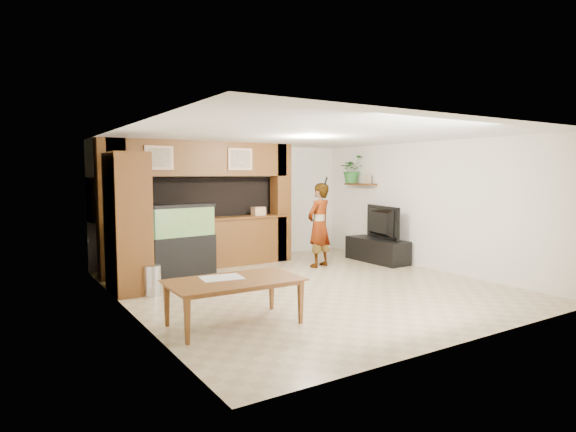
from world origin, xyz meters
TOP-DOWN VIEW (x-y plane):
  - floor at (0.00, 0.00)m, footprint 6.50×6.50m
  - ceiling at (0.00, 0.00)m, footprint 6.50×6.50m
  - wall_back at (0.00, 3.25)m, footprint 6.00×0.00m
  - wall_left at (-3.00, 0.00)m, footprint 0.00×6.50m
  - wall_right at (3.00, 0.00)m, footprint 0.00×6.50m
  - partition at (-0.95, 2.64)m, footprint 4.20×0.99m
  - wall_clock at (-2.97, 1.00)m, footprint 0.05×0.25m
  - wall_shelf at (2.85, 1.95)m, footprint 0.25×0.90m
  - pantry_cabinet at (-2.70, 1.28)m, footprint 0.57×0.94m
  - trash_can at (-2.46, 0.80)m, footprint 0.27×0.27m
  - aquarium at (-1.56, 1.95)m, footprint 1.25×0.47m
  - tv_stand at (2.65, 1.13)m, footprint 0.56×1.54m
  - television at (2.65, 1.13)m, footprint 0.43×1.28m
  - photo_frame at (2.85, 1.68)m, footprint 0.04×0.16m
  - potted_plant at (2.82, 2.23)m, footprint 0.66×0.60m
  - person at (1.22, 1.35)m, footprint 0.74×0.60m
  - microphone at (1.27, 1.19)m, footprint 0.04×0.10m
  - dining_table at (-2.00, -1.27)m, footprint 1.72×0.99m
  - newspaper_a at (-2.10, -1.07)m, footprint 0.57×0.45m
  - counter_box at (0.38, 2.45)m, footprint 0.29×0.21m

SIDE VIEW (x-z plane):
  - floor at x=0.00m, z-range 0.00..0.00m
  - trash_can at x=-2.46m, z-range 0.00..0.49m
  - tv_stand at x=2.65m, z-range 0.00..0.51m
  - dining_table at x=-2.00m, z-range 0.00..0.60m
  - newspaper_a at x=-2.10m, z-range 0.60..0.61m
  - aquarium at x=-1.56m, z-range -0.02..1.37m
  - television at x=2.65m, z-range 0.51..1.24m
  - person at x=1.22m, z-range 0.00..1.76m
  - counter_box at x=0.38m, z-range 1.04..1.22m
  - pantry_cabinet at x=-2.70m, z-range 0.00..2.30m
  - wall_back at x=0.00m, z-range -1.70..4.30m
  - wall_left at x=-3.00m, z-range -1.95..4.55m
  - wall_right at x=3.00m, z-range -1.95..4.55m
  - partition at x=-0.95m, z-range 0.01..2.61m
  - wall_shelf at x=2.85m, z-range 1.68..1.72m
  - microphone at x=1.27m, z-range 1.72..1.88m
  - photo_frame at x=2.85m, z-range 1.72..1.93m
  - wall_clock at x=-2.97m, z-range 1.77..2.02m
  - potted_plant at x=2.82m, z-range 1.72..2.38m
  - ceiling at x=0.00m, z-range 2.60..2.60m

